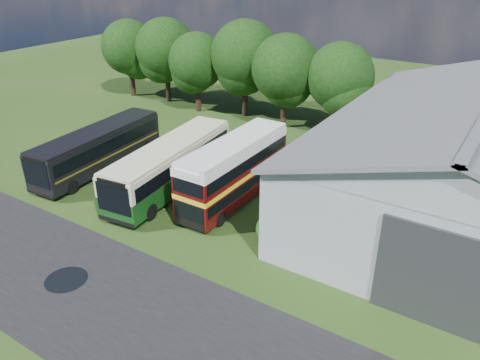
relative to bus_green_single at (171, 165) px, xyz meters
The scene contains 14 objects.
ground 9.11m from the bus_green_single, 65.72° to the right, with size 120.00×120.00×0.00m, color #213D13.
asphalt_road 13.11m from the bus_green_single, 59.08° to the right, with size 60.00×8.00×0.02m, color black.
puddle 11.49m from the bus_green_single, 78.97° to the right, with size 2.20×2.20×0.01m, color black.
tree_far_left 25.28m from the bus_green_single, 140.63° to the left, with size 6.12×6.12×8.64m.
tree_left_a 22.13m from the bus_green_single, 131.21° to the left, with size 6.46×6.46×9.12m.
tree_left_b 18.30m from the bus_green_single, 121.27° to the left, with size 5.78×5.78×8.16m.
tree_mid 17.76m from the bus_green_single, 104.57° to the left, with size 6.80×6.80×9.60m.
tree_right_a 16.15m from the bus_green_single, 87.55° to the left, with size 6.26×6.26×8.83m.
tree_right_b 17.78m from the bus_green_single, 70.99° to the left, with size 5.98×5.98×8.45m.
shrub_front 9.69m from the bus_green_single, 12.99° to the right, with size 1.70×1.70×1.70m, color #194714.
shrub_mid 9.45m from the bus_green_single, ahead, with size 1.60×1.60×1.60m, color #194714.
bus_green_single is the anchor object (origin of this frame).
bus_maroon_double 4.84m from the bus_green_single, 11.69° to the left, with size 2.56×9.98×4.29m.
bus_dark_single 6.86m from the bus_green_single, behind, with size 3.63×11.90×3.23m.
Camera 1 is at (16.70, -14.53, 15.49)m, focal length 35.00 mm.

